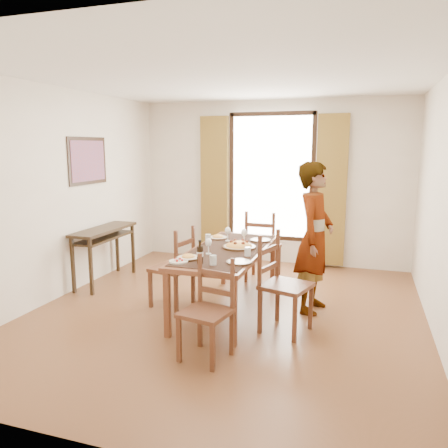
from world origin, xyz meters
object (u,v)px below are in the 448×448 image
(man, at_px, (314,238))
(pasta_platter, at_px, (239,244))
(console_table, at_px, (104,236))
(dining_table, at_px, (228,254))

(man, bearing_deg, pasta_platter, 114.28)
(console_table, bearing_deg, man, -3.39)
(dining_table, xyz_separation_m, man, (0.98, 0.31, 0.20))
(man, bearing_deg, dining_table, 116.69)
(dining_table, bearing_deg, pasta_platter, 33.03)
(console_table, distance_m, pasta_platter, 2.17)
(console_table, height_order, pasta_platter, pasta_platter)
(man, height_order, pasta_platter, man)
(dining_table, relative_size, pasta_platter, 4.98)
(console_table, relative_size, dining_table, 0.60)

